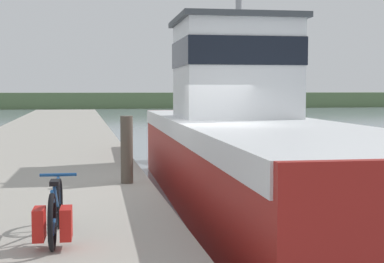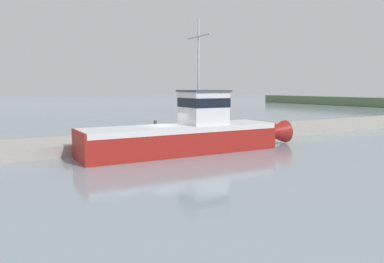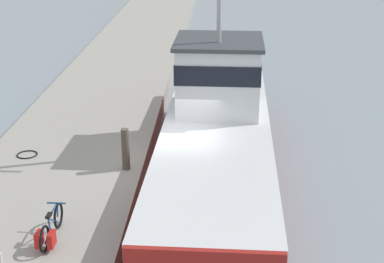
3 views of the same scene
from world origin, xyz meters
TOP-DOWN VIEW (x-y plane):
  - ground_plane at (0.00, 0.00)m, footprint 320.00×320.00m
  - dock_pier at (-3.40, 0.00)m, footprint 4.89×80.00m
  - fishing_boat_main at (1.17, 1.18)m, footprint 3.49×15.38m
  - bicycle_touring at (-2.52, -4.15)m, footprint 0.46×1.66m
  - mooring_post at (-1.40, -0.17)m, footprint 0.22×0.22m
  - hose_coil at (-4.55, 0.68)m, footprint 0.62×0.62m
  - water_bottle_on_curb at (-3.35, -4.98)m, footprint 0.07×0.07m

SIDE VIEW (x-z plane):
  - ground_plane at x=0.00m, z-range 0.00..0.00m
  - dock_pier at x=-3.40m, z-range 0.00..0.71m
  - hose_coil at x=-4.55m, z-range 0.71..0.74m
  - water_bottle_on_curb at x=-3.35m, z-range 0.71..0.93m
  - bicycle_touring at x=-2.52m, z-range 0.68..1.36m
  - mooring_post at x=-1.40m, z-range 0.71..1.93m
  - fishing_boat_main at x=1.17m, z-range -2.94..5.58m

